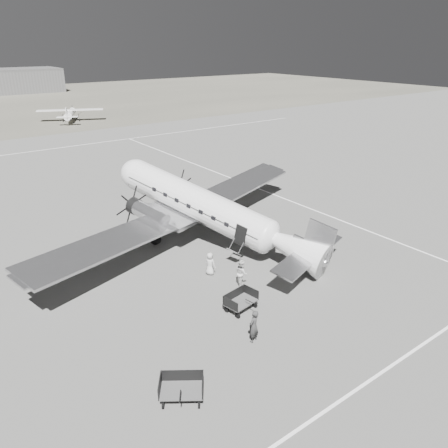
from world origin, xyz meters
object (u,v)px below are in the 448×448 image
(light_plane_right, at_px, (70,115))
(baggage_cart_far, at_px, (182,390))
(baggage_cart_near, at_px, (241,302))
(passenger, at_px, (210,264))
(ground_crew, at_px, (254,326))
(dc3_airliner, at_px, (207,210))
(ramp_agent, at_px, (242,273))

(light_plane_right, height_order, baggage_cart_far, light_plane_right)
(baggage_cart_near, distance_m, passenger, 4.41)
(ground_crew, bearing_deg, baggage_cart_near, -135.43)
(baggage_cart_near, bearing_deg, light_plane_right, 69.49)
(baggage_cart_near, bearing_deg, dc3_airliner, 57.73)
(dc3_airliner, height_order, baggage_cart_near, dc3_airliner)
(ramp_agent, bearing_deg, light_plane_right, 13.24)
(baggage_cart_near, bearing_deg, ramp_agent, 41.13)
(ramp_agent, distance_m, passenger, 2.39)
(ground_crew, height_order, passenger, ground_crew)
(light_plane_right, relative_size, ramp_agent, 6.92)
(dc3_airliner, xyz_separation_m, ground_crew, (-4.62, -10.75, -1.70))
(passenger, bearing_deg, baggage_cart_far, 114.70)
(light_plane_right, distance_m, ground_crew, 70.82)
(baggage_cart_near, xyz_separation_m, passenger, (0.91, 4.31, 0.22))
(ground_crew, xyz_separation_m, passenger, (2.09, 6.82, -0.12))
(light_plane_right, bearing_deg, baggage_cart_far, -80.36)
(baggage_cart_far, bearing_deg, dc3_airliner, 86.62)
(ground_crew, distance_m, ramp_agent, 5.37)
(ground_crew, bearing_deg, baggage_cart_far, -6.18)
(dc3_airliner, distance_m, ramp_agent, 6.67)
(light_plane_right, relative_size, passenger, 7.93)
(ramp_agent, bearing_deg, dc3_airliner, 7.09)
(baggage_cart_near, xyz_separation_m, ground_crew, (-1.19, -2.51, 0.35))
(baggage_cart_near, relative_size, ramp_agent, 1.08)
(light_plane_right, relative_size, baggage_cart_far, 6.26)
(dc3_airliner, height_order, light_plane_right, dc3_airliner)
(baggage_cart_far, xyz_separation_m, ramp_agent, (7.72, 5.76, 0.32))
(baggage_cart_near, height_order, passenger, passenger)
(ground_crew, bearing_deg, dc3_airliner, -133.40)
(baggage_cart_near, height_order, ground_crew, ground_crew)
(ground_crew, height_order, ramp_agent, ground_crew)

